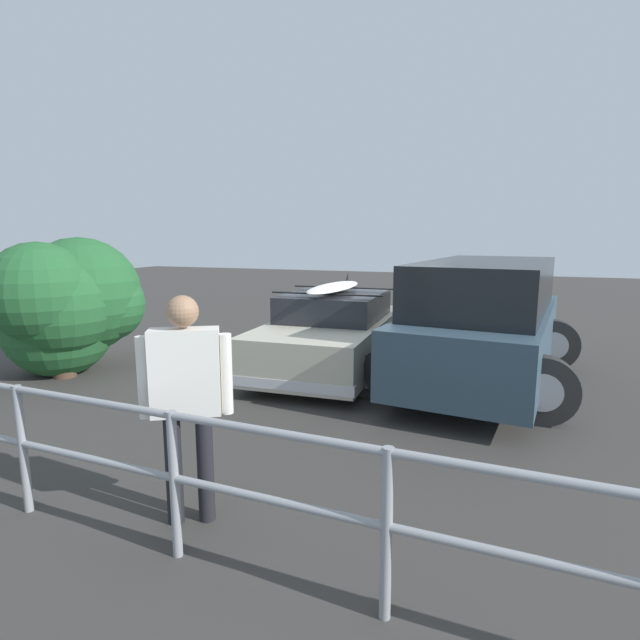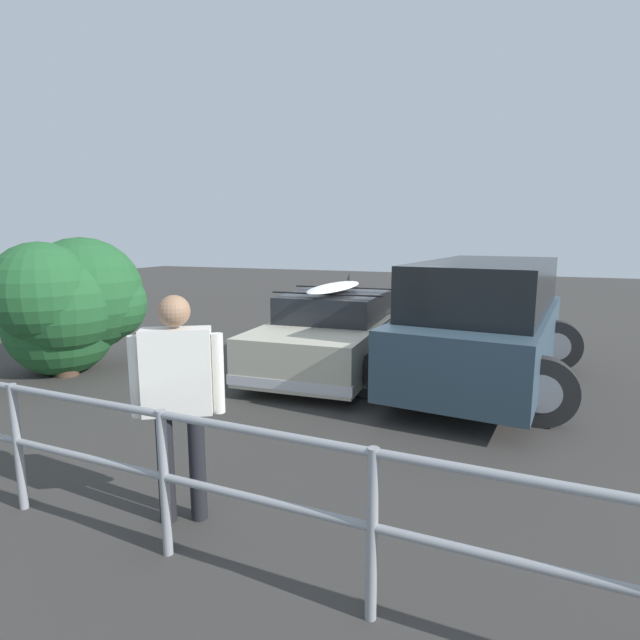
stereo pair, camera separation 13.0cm
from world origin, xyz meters
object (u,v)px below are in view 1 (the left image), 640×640
Objects in this scene: sedan_car at (333,333)px; suv_car at (485,321)px; person_bystander at (186,389)px; bush_near_left at (68,305)px.

suv_car reaches higher than sedan_car.
person_bystander reaches higher than sedan_car.
person_bystander is at bearing 145.62° from bush_near_left.
bush_near_left is (3.95, 1.79, 0.53)m from sedan_car.
sedan_car is at bearing 0.21° from suv_car.
person_bystander is (2.02, 4.80, 0.12)m from suv_car.
sedan_car is 2.25× the size of person_bystander.
suv_car is 5.21m from person_bystander.
sedan_car is at bearing -155.60° from bush_near_left.
bush_near_left reaches higher than suv_car.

